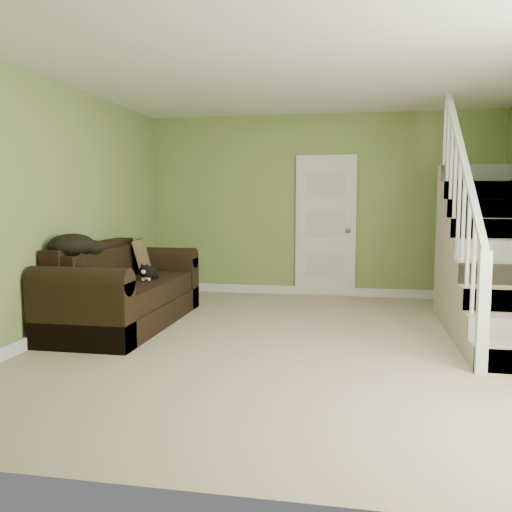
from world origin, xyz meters
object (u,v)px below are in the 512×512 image
at_px(sofa, 122,294).
at_px(banana, 122,287).
at_px(side_table, 138,284).
at_px(cat, 147,273).

xyz_separation_m(sofa, banana, (0.24, -0.52, 0.17)).
relative_size(side_table, banana, 4.56).
bearing_deg(cat, sofa, -157.66).
relative_size(sofa, cat, 5.25).
height_order(sofa, banana, sofa).
xyz_separation_m(side_table, cat, (0.47, -0.83, 0.27)).
height_order(cat, banana, cat).
xyz_separation_m(sofa, cat, (0.25, 0.14, 0.23)).
height_order(sofa, side_table, sofa).
bearing_deg(banana, sofa, 71.82).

